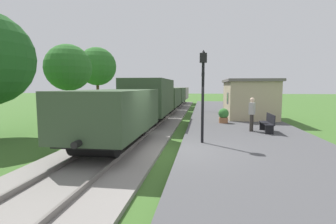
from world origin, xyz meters
name	(u,v)px	position (x,y,z in m)	size (l,w,h in m)	color
ground_plane	(174,155)	(0.00, 0.00, 0.00)	(160.00, 160.00, 0.00)	#3D6628
platform_slab	(265,155)	(3.20, 0.00, 0.12)	(6.00, 60.00, 0.25)	#4C4C4F
track_ballast	(111,151)	(-2.40, 0.00, 0.06)	(3.80, 60.00, 0.12)	gray
rail_near	(129,149)	(-1.68, 0.00, 0.19)	(0.07, 60.00, 0.14)	slate
rail_far	(93,147)	(-3.12, 0.00, 0.19)	(0.07, 60.00, 0.14)	slate
freight_train	(164,98)	(-2.40, 13.23, 1.46)	(2.50, 32.60, 2.72)	#384C33
station_hut	(248,98)	(4.40, 10.41, 1.65)	(3.50, 5.80, 2.78)	tan
bench_near_hut	(268,123)	(4.26, 3.95, 0.72)	(0.42, 1.50, 0.91)	black
bench_down_platform	(238,106)	(4.26, 14.51, 0.72)	(0.42, 1.50, 0.91)	black
person_waiting	(252,113)	(3.50, 4.11, 1.18)	(0.38, 0.45, 1.71)	#38332D
potted_planter	(224,115)	(2.33, 6.86, 0.72)	(0.64, 0.64, 0.92)	#9E6642
lamp_post_near	(203,79)	(1.03, 1.15, 2.80)	(0.28, 0.28, 3.70)	black
lamp_post_far	(203,83)	(1.03, 14.19, 2.80)	(0.28, 0.28, 3.70)	black
tree_trackside_far	(68,68)	(-8.35, 7.64, 3.82)	(3.24, 3.24, 5.45)	#4C3823
tree_field_left	(97,67)	(-9.47, 15.05, 4.49)	(3.78, 3.78, 6.40)	#4C3823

